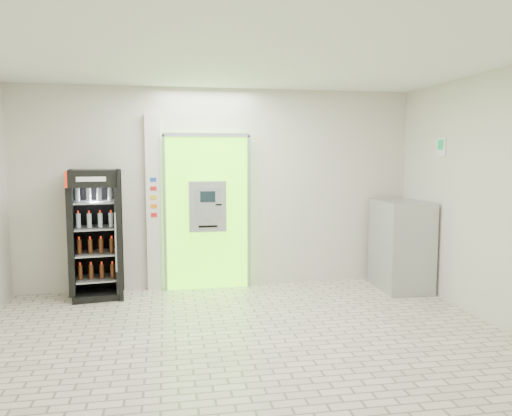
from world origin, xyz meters
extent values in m
plane|color=beige|center=(0.00, 0.00, 0.00)|extent=(6.00, 6.00, 0.00)
plane|color=beige|center=(0.00, 2.50, 1.50)|extent=(6.00, 0.00, 6.00)
plane|color=beige|center=(0.00, -2.50, 1.50)|extent=(6.00, 0.00, 6.00)
plane|color=beige|center=(3.00, 0.00, 1.50)|extent=(0.00, 5.00, 5.00)
plane|color=white|center=(0.00, 0.00, 3.00)|extent=(6.00, 6.00, 0.00)
cube|color=#5CE512|center=(-0.20, 2.43, 1.15)|extent=(1.20, 0.12, 2.30)
cube|color=gray|center=(-0.20, 2.36, 2.30)|extent=(1.28, 0.04, 0.06)
cube|color=gray|center=(-0.83, 2.36, 1.15)|extent=(0.04, 0.04, 2.30)
cube|color=gray|center=(0.43, 2.36, 1.15)|extent=(0.04, 0.04, 2.30)
cube|color=black|center=(-0.10, 2.38, 0.50)|extent=(0.62, 0.01, 0.67)
cube|color=black|center=(-0.54, 2.38, 1.98)|extent=(0.22, 0.01, 0.18)
cube|color=#9DA0A5|center=(-0.20, 2.32, 1.25)|extent=(0.55, 0.12, 0.75)
cube|color=black|center=(-0.20, 2.25, 1.40)|extent=(0.22, 0.01, 0.16)
cube|color=gray|center=(-0.20, 2.25, 1.12)|extent=(0.16, 0.01, 0.12)
cube|color=black|center=(-0.04, 2.25, 1.28)|extent=(0.09, 0.01, 0.02)
cube|color=black|center=(-0.20, 2.25, 0.96)|extent=(0.28, 0.01, 0.03)
cube|color=silver|center=(-0.98, 2.45, 1.30)|extent=(0.22, 0.10, 2.60)
cube|color=#193FB2|center=(-0.98, 2.40, 1.65)|extent=(0.09, 0.01, 0.06)
cube|color=red|center=(-0.98, 2.40, 1.52)|extent=(0.09, 0.01, 0.06)
cube|color=yellow|center=(-0.98, 2.40, 1.39)|extent=(0.09, 0.01, 0.06)
cube|color=orange|center=(-0.98, 2.40, 1.26)|extent=(0.09, 0.01, 0.06)
cube|color=red|center=(-0.98, 2.40, 1.13)|extent=(0.09, 0.01, 0.06)
cube|color=black|center=(-1.78, 2.18, 0.90)|extent=(0.75, 0.70, 1.80)
cube|color=black|center=(-1.78, 2.47, 0.90)|extent=(0.68, 0.13, 1.80)
cube|color=red|center=(-1.78, 1.88, 1.69)|extent=(0.66, 0.09, 0.22)
cube|color=white|center=(-1.78, 1.87, 1.69)|extent=(0.38, 0.05, 0.06)
cube|color=black|center=(-1.78, 2.18, 0.05)|extent=(0.75, 0.70, 0.09)
cylinder|color=gray|center=(-1.48, 1.86, 0.83)|extent=(0.03, 0.03, 0.81)
cube|color=gray|center=(-1.78, 2.18, 0.27)|extent=(0.63, 0.59, 0.02)
cube|color=gray|center=(-1.78, 2.18, 0.63)|extent=(0.63, 0.59, 0.02)
cube|color=gray|center=(-1.78, 2.18, 0.99)|extent=(0.63, 0.59, 0.02)
cube|color=gray|center=(-1.78, 2.18, 1.35)|extent=(0.63, 0.59, 0.02)
cube|color=#9DA0A5|center=(2.66, 1.85, 0.66)|extent=(0.72, 1.03, 1.32)
cube|color=gray|center=(2.33, 1.85, 0.73)|extent=(0.06, 0.97, 0.01)
cube|color=white|center=(2.99, 1.40, 2.12)|extent=(0.02, 0.22, 0.26)
cube|color=#0D994E|center=(2.98, 1.40, 2.15)|extent=(0.00, 0.14, 0.14)
camera|label=1|loc=(-0.81, -5.02, 2.00)|focal=35.00mm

